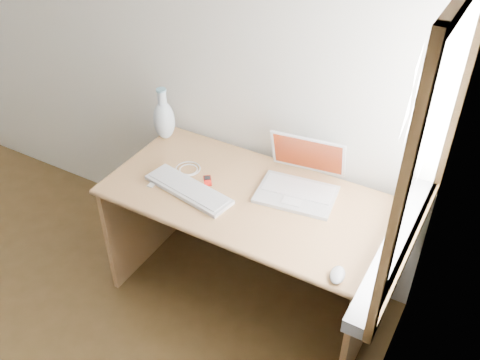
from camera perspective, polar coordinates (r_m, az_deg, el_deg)
The scene contains 10 objects.
back_wall at distance 3.01m, azimuth -12.43°, elevation 17.08°, with size 3.50×0.04×2.60m, color white.
window at distance 1.95m, azimuth 19.50°, elevation 3.52°, with size 0.11×0.99×1.10m.
desk at distance 2.71m, azimuth 1.47°, elevation -3.98°, with size 1.34×0.67×0.71m.
laptop at distance 2.54m, azimuth 6.55°, elevation -0.10°, with size 0.39×0.35×0.25m.
external_keyboard at distance 2.55m, azimuth -5.52°, elevation -0.99°, with size 0.48×0.22×0.02m.
mouse at distance 2.16m, azimuth 10.36°, elevation -9.92°, with size 0.06×0.10×0.03m, color silver.
ipod at distance 2.61m, azimuth -3.48°, elevation -0.07°, with size 0.08×0.09×0.01m.
cable_coil at distance 2.70m, azimuth -5.57°, elevation 1.20°, with size 0.13×0.13×0.01m, color silver.
remote at distance 2.63m, azimuth -9.19°, elevation -0.27°, with size 0.03×0.08×0.01m, color silver.
vase at distance 2.90m, azimuth -8.11°, elevation 6.49°, with size 0.12×0.12×0.30m.
Camera 1 is at (1.91, -0.36, 2.28)m, focal length 40.00 mm.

